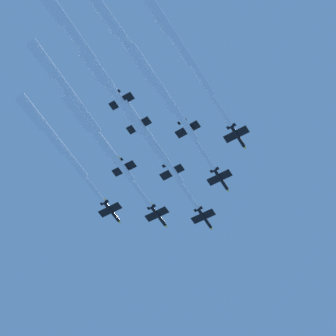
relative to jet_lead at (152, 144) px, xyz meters
The scene contains 10 objects.
jet_lead is the anchor object (origin of this frame).
jet_port_inner 16.98m from the jet_lead, 91.62° to the right, with size 43.34×40.10×4.08m.
jet_starboard_inner 17.13m from the jet_lead, ahead, with size 45.60×40.40×3.95m.
jet_port_mid 19.97m from the jet_lead, 43.10° to the right, with size 42.82×39.25×3.99m.
jet_starboard_mid 31.58m from the jet_lead, 93.87° to the right, with size 41.90×38.52×4.10m.
jet_port_outer 32.96m from the jet_lead, ahead, with size 46.06×40.90×3.97m.
jet_starboard_outer 32.72m from the jet_lead, 63.25° to the right, with size 44.18×39.18×4.05m.
jet_trail_port 32.55m from the jet_lead, 20.79° to the right, with size 43.52×40.26×3.97m.
jet_trail_starboard 41.68m from the jet_lead, 42.06° to the right, with size 45.41×41.41×4.00m.
jet_tail_end 52.63m from the jet_lead, 41.36° to the right, with size 47.29×42.03×4.00m.
Camera 1 is at (102.85, -15.49, -4.87)m, focal length 80.54 mm.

